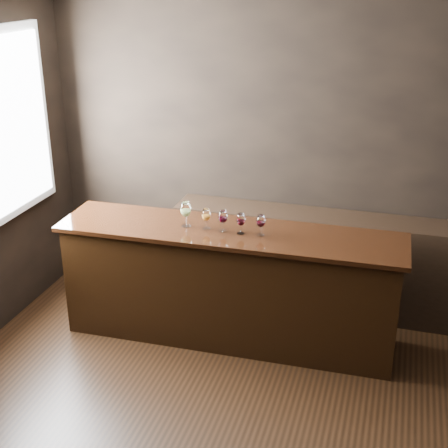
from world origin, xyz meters
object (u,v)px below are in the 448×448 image
(glass_red_b, at_px, (241,220))
(glass_red_c, at_px, (261,222))
(bar_counter, at_px, (229,287))
(glass_white, at_px, (186,210))
(glass_red_a, at_px, (223,217))
(back_bar_shelf, at_px, (312,261))
(glass_amber, at_px, (206,215))

(glass_red_b, distance_m, glass_red_c, 0.16)
(bar_counter, height_order, glass_white, glass_white)
(glass_red_b, bearing_deg, glass_red_a, 178.29)
(bar_counter, distance_m, glass_white, 0.76)
(bar_counter, bearing_deg, back_bar_shelf, 49.95)
(back_bar_shelf, bearing_deg, glass_red_b, -122.38)
(glass_amber, bearing_deg, glass_red_a, -4.43)
(bar_counter, relative_size, glass_red_b, 16.13)
(bar_counter, height_order, glass_red_b, glass_red_b)
(back_bar_shelf, bearing_deg, bar_counter, -128.89)
(glass_red_c, bearing_deg, glass_amber, 179.28)
(glass_white, relative_size, glass_red_c, 1.23)
(glass_white, relative_size, glass_amber, 1.22)
(glass_white, height_order, glass_amber, glass_white)
(glass_amber, bearing_deg, glass_red_b, -3.04)
(glass_red_b, bearing_deg, glass_amber, 176.96)
(back_bar_shelf, xyz_separation_m, glass_amber, (-0.78, -0.75, 0.66))
(bar_counter, bearing_deg, glass_white, -178.50)
(glass_white, bearing_deg, glass_amber, -0.70)
(glass_red_c, bearing_deg, glass_red_a, -178.99)
(glass_white, height_order, glass_red_b, glass_white)
(glass_red_a, height_order, glass_red_c, glass_red_a)
(glass_amber, bearing_deg, glass_white, 179.30)
(glass_red_a, height_order, glass_red_b, glass_red_a)
(glass_red_a, bearing_deg, bar_counter, 33.32)
(glass_amber, bearing_deg, glass_red_c, -0.72)
(glass_red_a, bearing_deg, glass_red_c, 1.01)
(glass_amber, relative_size, glass_red_c, 1.01)
(glass_red_a, distance_m, glass_red_b, 0.15)
(back_bar_shelf, height_order, glass_red_b, glass_red_b)
(glass_red_b, bearing_deg, glass_red_c, 3.58)
(glass_red_a, bearing_deg, glass_amber, 175.57)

